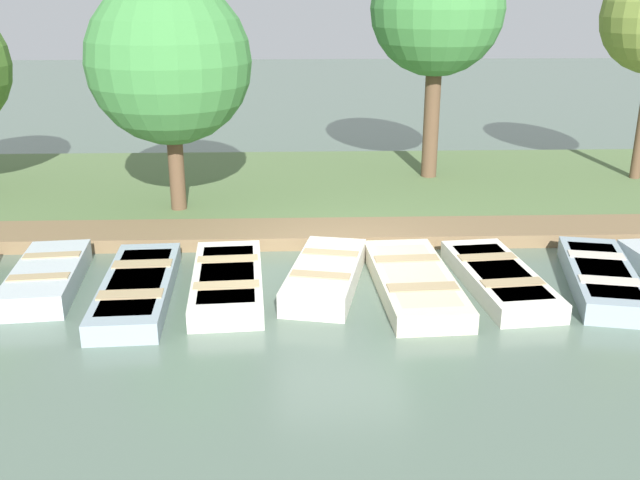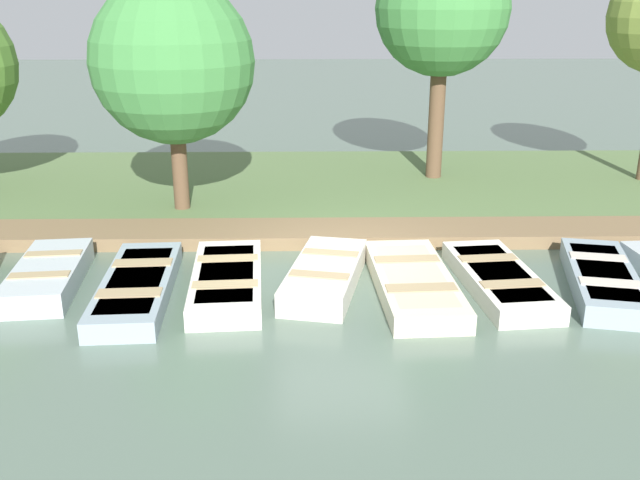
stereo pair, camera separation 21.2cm
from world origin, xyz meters
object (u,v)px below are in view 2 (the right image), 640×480
object	(u,v)px
rowboat_8	(603,279)
park_tree_center	(442,10)
rowboat_3	(137,286)
rowboat_7	(499,279)
rowboat_2	(48,275)
rowboat_5	(325,275)
park_tree_left	(173,62)
rowboat_6	(413,282)
rowboat_4	(227,280)

from	to	relation	value
rowboat_8	park_tree_center	world-z (taller)	park_tree_center
rowboat_3	rowboat_7	bearing A→B (deg)	89.06
rowboat_2	rowboat_7	world-z (taller)	rowboat_2
rowboat_5	park_tree_left	xyz separation A→B (m)	(-4.08, -3.08, 3.12)
rowboat_2	rowboat_6	size ratio (longest dim) A/B	0.81
rowboat_3	rowboat_6	xyz separation A→B (m)	(-0.10, 4.56, -0.00)
rowboat_3	rowboat_7	distance (m)	6.02
park_tree_left	park_tree_center	world-z (taller)	park_tree_center
rowboat_7	rowboat_8	distance (m)	1.73
rowboat_5	rowboat_8	world-z (taller)	rowboat_5
rowboat_2	park_tree_left	xyz separation A→B (m)	(-4.01, 1.61, 3.12)
rowboat_2	park_tree_left	world-z (taller)	park_tree_left
rowboat_5	rowboat_7	distance (m)	2.93
rowboat_4	rowboat_6	xyz separation A→B (m)	(0.11, 3.11, -0.01)
rowboat_6	rowboat_7	xyz separation A→B (m)	(-0.12, 1.46, -0.01)
rowboat_7	rowboat_8	bearing A→B (deg)	81.47
rowboat_2	rowboat_3	xyz separation A→B (m)	(0.43, 1.60, -0.04)
park_tree_left	park_tree_center	bearing A→B (deg)	113.79
rowboat_5	park_tree_center	xyz separation A→B (m)	(-6.75, 2.97, 4.08)
rowboat_7	park_tree_center	world-z (taller)	park_tree_center
rowboat_7	rowboat_8	size ratio (longest dim) A/B	0.97
rowboat_8	park_tree_left	world-z (taller)	park_tree_left
rowboat_5	park_tree_left	world-z (taller)	park_tree_left
rowboat_3	rowboat_6	world-z (taller)	rowboat_3
rowboat_2	rowboat_6	world-z (taller)	rowboat_2
rowboat_6	park_tree_center	xyz separation A→B (m)	(-7.01, 1.51, 4.12)
rowboat_5	park_tree_center	distance (m)	8.43
rowboat_2	rowboat_3	size ratio (longest dim) A/B	0.79
rowboat_8	rowboat_2	bearing A→B (deg)	-79.42
rowboat_2	rowboat_8	distance (m)	9.34
rowboat_3	rowboat_5	bearing A→B (deg)	93.51
rowboat_8	park_tree_left	xyz separation A→B (m)	(-4.31, -7.73, 3.14)
park_tree_center	rowboat_2	bearing A→B (deg)	-48.94
park_tree_center	rowboat_4	bearing A→B (deg)	-33.82
rowboat_3	park_tree_left	xyz separation A→B (m)	(-4.44, 0.02, 3.16)
rowboat_4	rowboat_7	distance (m)	4.57
rowboat_6	rowboat_8	world-z (taller)	rowboat_8
rowboat_2	rowboat_4	distance (m)	3.05
rowboat_3	rowboat_6	distance (m)	4.56
park_tree_center	rowboat_6	bearing A→B (deg)	-12.14
rowboat_4	park_tree_center	xyz separation A→B (m)	(-6.89, 4.62, 4.11)
park_tree_center	rowboat_5	bearing A→B (deg)	-23.76
rowboat_7	rowboat_6	bearing A→B (deg)	-91.07
rowboat_3	park_tree_left	bearing A→B (deg)	176.78
park_tree_left	park_tree_center	distance (m)	6.68
rowboat_5	rowboat_8	xyz separation A→B (m)	(0.22, 4.65, -0.02)
rowboat_7	park_tree_left	bearing A→B (deg)	-130.77
rowboat_6	rowboat_7	world-z (taller)	rowboat_6
rowboat_2	rowboat_7	size ratio (longest dim) A/B	0.86
rowboat_3	rowboat_4	world-z (taller)	rowboat_4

